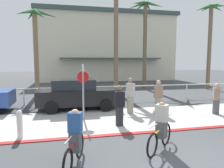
{
  "coord_description": "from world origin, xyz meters",
  "views": [
    {
      "loc": [
        -3.03,
        -5.12,
        2.72
      ],
      "look_at": [
        -0.56,
        6.0,
        1.46
      ],
      "focal_mm": 34.06,
      "sensor_mm": 36.0,
      "label": 1
    }
  ],
  "objects_px": {
    "pedestrian_2": "(216,100)",
    "pedestrian_3": "(120,107)",
    "stop_sign_bike_lane": "(83,84)",
    "cyclist_yellow_1": "(161,127)",
    "palm_tree_4": "(145,24)",
    "pedestrian_0": "(130,97)",
    "pedestrian_1": "(158,98)",
    "palm_tree_3": "(116,18)",
    "cyclist_red_0": "(75,139)",
    "palm_tree_5": "(210,28)",
    "car_black_1": "(77,94)",
    "bollard_1": "(20,124)",
    "palm_tree_2": "(36,34)"
  },
  "relations": [
    {
      "from": "car_black_1",
      "to": "pedestrian_0",
      "type": "bearing_deg",
      "value": -31.42
    },
    {
      "from": "palm_tree_2",
      "to": "cyclist_red_0",
      "type": "relative_size",
      "value": 3.8
    },
    {
      "from": "cyclist_red_0",
      "to": "pedestrian_1",
      "type": "relative_size",
      "value": 1.0
    },
    {
      "from": "palm_tree_4",
      "to": "palm_tree_3",
      "type": "bearing_deg",
      "value": -148.68
    },
    {
      "from": "stop_sign_bike_lane",
      "to": "pedestrian_0",
      "type": "bearing_deg",
      "value": 14.53
    },
    {
      "from": "palm_tree_3",
      "to": "cyclist_red_0",
      "type": "distance_m",
      "value": 13.5
    },
    {
      "from": "bollard_1",
      "to": "pedestrian_2",
      "type": "distance_m",
      "value": 9.13
    },
    {
      "from": "palm_tree_2",
      "to": "cyclist_yellow_1",
      "type": "relative_size",
      "value": 4.42
    },
    {
      "from": "cyclist_red_0",
      "to": "pedestrian_1",
      "type": "height_order",
      "value": "pedestrian_1"
    },
    {
      "from": "stop_sign_bike_lane",
      "to": "pedestrian_3",
      "type": "height_order",
      "value": "stop_sign_bike_lane"
    },
    {
      "from": "palm_tree_4",
      "to": "pedestrian_0",
      "type": "height_order",
      "value": "palm_tree_4"
    },
    {
      "from": "palm_tree_3",
      "to": "pedestrian_0",
      "type": "relative_size",
      "value": 4.69
    },
    {
      "from": "cyclist_red_0",
      "to": "cyclist_yellow_1",
      "type": "xyz_separation_m",
      "value": [
        2.61,
        0.42,
        0.0
      ]
    },
    {
      "from": "car_black_1",
      "to": "stop_sign_bike_lane",
      "type": "bearing_deg",
      "value": -86.1
    },
    {
      "from": "pedestrian_3",
      "to": "bollard_1",
      "type": "bearing_deg",
      "value": -171.24
    },
    {
      "from": "bollard_1",
      "to": "palm_tree_2",
      "type": "bearing_deg",
      "value": 93.07
    },
    {
      "from": "pedestrian_1",
      "to": "cyclist_red_0",
      "type": "bearing_deg",
      "value": -134.39
    },
    {
      "from": "cyclist_red_0",
      "to": "bollard_1",
      "type": "bearing_deg",
      "value": 127.21
    },
    {
      "from": "palm_tree_5",
      "to": "pedestrian_0",
      "type": "xyz_separation_m",
      "value": [
        -10.1,
        -7.51,
        -4.9
      ]
    },
    {
      "from": "stop_sign_bike_lane",
      "to": "palm_tree_2",
      "type": "height_order",
      "value": "palm_tree_2"
    },
    {
      "from": "palm_tree_3",
      "to": "pedestrian_2",
      "type": "bearing_deg",
      "value": -67.25
    },
    {
      "from": "pedestrian_2",
      "to": "stop_sign_bike_lane",
      "type": "bearing_deg",
      "value": 176.17
    },
    {
      "from": "pedestrian_0",
      "to": "pedestrian_1",
      "type": "xyz_separation_m",
      "value": [
        1.37,
        -0.36,
        -0.06
      ]
    },
    {
      "from": "stop_sign_bike_lane",
      "to": "palm_tree_2",
      "type": "distance_m",
      "value": 8.93
    },
    {
      "from": "stop_sign_bike_lane",
      "to": "car_black_1",
      "type": "bearing_deg",
      "value": 93.9
    },
    {
      "from": "bollard_1",
      "to": "pedestrian_2",
      "type": "xyz_separation_m",
      "value": [
        9.03,
        1.38,
        0.21
      ]
    },
    {
      "from": "palm_tree_2",
      "to": "palm_tree_4",
      "type": "height_order",
      "value": "palm_tree_4"
    },
    {
      "from": "palm_tree_4",
      "to": "palm_tree_5",
      "type": "bearing_deg",
      "value": -13.1
    },
    {
      "from": "cyclist_red_0",
      "to": "pedestrian_0",
      "type": "distance_m",
      "value": 5.71
    },
    {
      "from": "pedestrian_2",
      "to": "pedestrian_3",
      "type": "bearing_deg",
      "value": -171.32
    },
    {
      "from": "stop_sign_bike_lane",
      "to": "cyclist_red_0",
      "type": "xyz_separation_m",
      "value": [
        -0.58,
        -4.21,
        -0.98
      ]
    },
    {
      "from": "stop_sign_bike_lane",
      "to": "cyclist_yellow_1",
      "type": "bearing_deg",
      "value": -61.79
    },
    {
      "from": "palm_tree_3",
      "to": "pedestrian_2",
      "type": "relative_size",
      "value": 5.44
    },
    {
      "from": "palm_tree_5",
      "to": "cyclist_yellow_1",
      "type": "xyz_separation_m",
      "value": [
        -10.51,
        -11.93,
        -5.07
      ]
    },
    {
      "from": "pedestrian_2",
      "to": "pedestrian_3",
      "type": "relative_size",
      "value": 0.93
    },
    {
      "from": "palm_tree_4",
      "to": "pedestrian_0",
      "type": "relative_size",
      "value": 4.45
    },
    {
      "from": "palm_tree_2",
      "to": "pedestrian_2",
      "type": "distance_m",
      "value": 13.29
    },
    {
      "from": "palm_tree_5",
      "to": "cyclist_yellow_1",
      "type": "distance_m",
      "value": 16.69
    },
    {
      "from": "palm_tree_5",
      "to": "cyclist_yellow_1",
      "type": "relative_size",
      "value": 5.3
    },
    {
      "from": "palm_tree_5",
      "to": "cyclist_red_0",
      "type": "height_order",
      "value": "palm_tree_5"
    },
    {
      "from": "stop_sign_bike_lane",
      "to": "palm_tree_4",
      "type": "distance_m",
      "value": 12.41
    },
    {
      "from": "pedestrian_1",
      "to": "car_black_1",
      "type": "bearing_deg",
      "value": 153.89
    },
    {
      "from": "bollard_1",
      "to": "pedestrian_1",
      "type": "relative_size",
      "value": 0.57
    },
    {
      "from": "car_black_1",
      "to": "pedestrian_1",
      "type": "bearing_deg",
      "value": -26.11
    },
    {
      "from": "pedestrian_1",
      "to": "palm_tree_4",
      "type": "bearing_deg",
      "value": 73.12
    },
    {
      "from": "bollard_1",
      "to": "palm_tree_5",
      "type": "relative_size",
      "value": 0.13
    },
    {
      "from": "pedestrian_0",
      "to": "pedestrian_3",
      "type": "height_order",
      "value": "pedestrian_0"
    },
    {
      "from": "cyclist_yellow_1",
      "to": "pedestrian_3",
      "type": "xyz_separation_m",
      "value": [
        -0.65,
        2.54,
        0.09
      ]
    },
    {
      "from": "palm_tree_4",
      "to": "palm_tree_5",
      "type": "relative_size",
      "value": 1.03
    },
    {
      "from": "pedestrian_0",
      "to": "pedestrian_3",
      "type": "relative_size",
      "value": 1.08
    }
  ]
}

